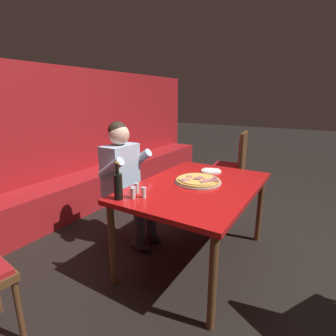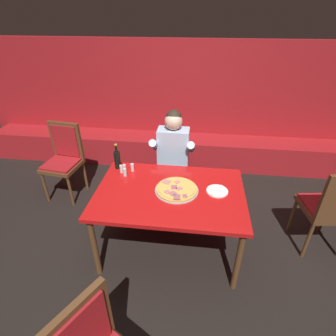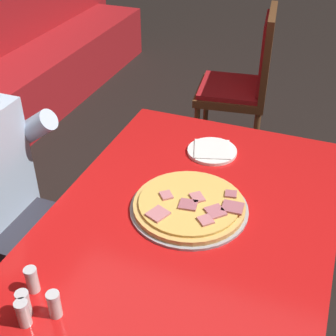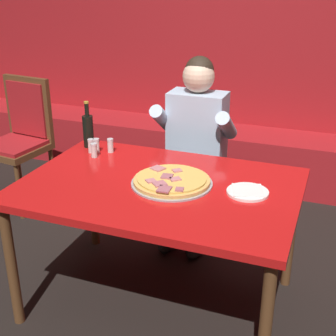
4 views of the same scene
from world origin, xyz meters
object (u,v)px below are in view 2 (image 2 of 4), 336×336
object	(u,v)px
pizza	(177,189)
dining_chair_by_booth	(332,206)
main_dining_table	(170,197)
plate_white_paper	(217,191)
dining_chair_near_right	(64,156)
beer_bottle	(117,159)
shaker_parmesan	(132,168)
shaker_black_pepper	(125,173)
shaker_oregano	(121,169)
shaker_red_pepper_flakes	(124,169)
diner_seated_blue_shirt	(172,157)

from	to	relation	value
pizza	dining_chair_by_booth	distance (m)	1.55
main_dining_table	plate_white_paper	distance (m)	0.46
dining_chair_near_right	beer_bottle	bearing A→B (deg)	-27.75
plate_white_paper	shaker_parmesan	distance (m)	0.94
beer_bottle	pizza	bearing A→B (deg)	-26.92
main_dining_table	dining_chair_near_right	size ratio (longest dim) A/B	1.42
plate_white_paper	shaker_black_pepper	bearing A→B (deg)	170.13
plate_white_paper	shaker_parmesan	size ratio (longest dim) A/B	2.44
shaker_oregano	dining_chair_near_right	bearing A→B (deg)	149.84
shaker_parmesan	dining_chair_near_right	world-z (taller)	dining_chair_near_right
beer_bottle	plate_white_paper	bearing A→B (deg)	-16.34
plate_white_paper	dining_chair_near_right	xyz separation A→B (m)	(-1.98, 0.79, -0.18)
dining_chair_by_booth	shaker_oregano	bearing A→B (deg)	176.74
shaker_parmesan	shaker_oregano	distance (m)	0.12
main_dining_table	shaker_red_pepper_flakes	size ratio (longest dim) A/B	16.71
shaker_oregano	diner_seated_blue_shirt	world-z (taller)	diner_seated_blue_shirt
plate_white_paper	pizza	bearing A→B (deg)	-175.37
shaker_red_pepper_flakes	dining_chair_near_right	xyz separation A→B (m)	(-0.99, 0.54, -0.21)
shaker_parmesan	diner_seated_blue_shirt	world-z (taller)	diner_seated_blue_shirt
shaker_parmesan	dining_chair_near_right	distance (m)	1.21
beer_bottle	main_dining_table	bearing A→B (deg)	-30.57
main_dining_table	shaker_parmesan	xyz separation A→B (m)	(-0.45, 0.33, 0.11)
plate_white_paper	dining_chair_by_booth	distance (m)	1.16
shaker_oregano	diner_seated_blue_shirt	bearing A→B (deg)	43.61
shaker_red_pepper_flakes	shaker_black_pepper	world-z (taller)	same
plate_white_paper	diner_seated_blue_shirt	size ratio (longest dim) A/B	0.16
shaker_black_pepper	plate_white_paper	bearing A→B (deg)	-9.87
main_dining_table	plate_white_paper	bearing A→B (deg)	6.46
shaker_black_pepper	diner_seated_blue_shirt	size ratio (longest dim) A/B	0.07
beer_bottle	dining_chair_near_right	distance (m)	1.06
shaker_oregano	dining_chair_near_right	size ratio (longest dim) A/B	0.08
dining_chair_by_booth	pizza	bearing A→B (deg)	-174.86
plate_white_paper	dining_chair_by_booth	xyz separation A→B (m)	(1.14, 0.11, -0.16)
pizza	shaker_red_pepper_flakes	world-z (taller)	shaker_red_pepper_flakes
pizza	shaker_red_pepper_flakes	distance (m)	0.65
shaker_red_pepper_flakes	dining_chair_by_booth	size ratio (longest dim) A/B	0.08
shaker_red_pepper_flakes	shaker_oregano	world-z (taller)	same
shaker_oregano	plate_white_paper	bearing A→B (deg)	-12.72
main_dining_table	shaker_oregano	distance (m)	0.63
main_dining_table	shaker_black_pepper	distance (m)	0.56
main_dining_table	dining_chair_near_right	world-z (taller)	dining_chair_near_right
plate_white_paper	shaker_black_pepper	distance (m)	0.97
plate_white_paper	shaker_red_pepper_flakes	bearing A→B (deg)	165.99
plate_white_paper	beer_bottle	world-z (taller)	beer_bottle
shaker_black_pepper	dining_chair_by_booth	distance (m)	2.11
beer_bottle	diner_seated_blue_shirt	xyz separation A→B (m)	(0.56, 0.39, -0.16)
main_dining_table	dining_chair_by_booth	xyz separation A→B (m)	(1.60, 0.16, -0.08)
diner_seated_blue_shirt	dining_chair_by_booth	bearing A→B (deg)	-19.93
shaker_red_pepper_flakes	diner_seated_blue_shirt	xyz separation A→B (m)	(0.47, 0.46, -0.08)
shaker_parmesan	dining_chair_near_right	xyz separation A→B (m)	(-1.07, 0.52, -0.21)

